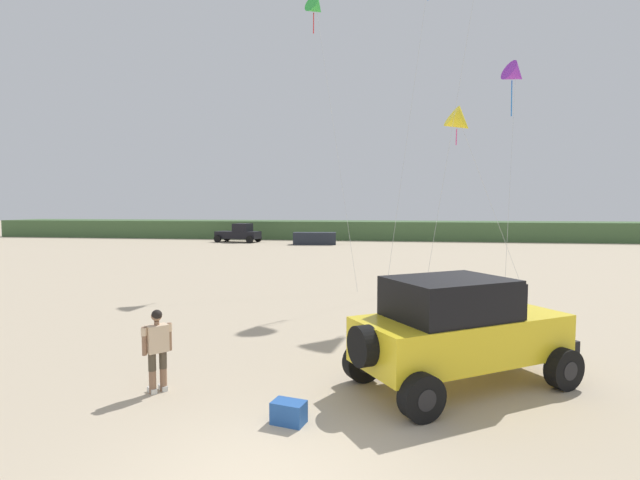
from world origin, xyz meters
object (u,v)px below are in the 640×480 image
cooler_box (289,412)px  kite_white_parafoil (316,8)px  distant_pickup (239,233)px  distant_sedan (315,238)px  kite_black_sled (460,122)px  person_watching (157,346)px  kite_yellow_diamond (516,75)px  jeep (459,329)px

cooler_box → kite_white_parafoil: bearing=110.5°
distant_pickup → kite_white_parafoil: (12.04, -22.62, 13.27)m
distant_sedan → kite_black_sled: size_ratio=0.51×
distant_pickup → person_watching: bearing=-73.6°
kite_white_parafoil → kite_black_sled: bearing=-24.7°
cooler_box → kite_black_sled: (4.61, 14.54, 7.29)m
person_watching → kite_yellow_diamond: size_ratio=0.15×
distant_pickup → cooler_box: bearing=-70.3°
cooler_box → kite_black_sled: size_ratio=0.07×
person_watching → distant_pickup: size_ratio=0.35×
kite_black_sled → kite_white_parafoil: bearing=155.3°
distant_sedan → kite_white_parafoil: (3.61, -20.75, 13.61)m
kite_yellow_diamond → kite_black_sled: bearing=-143.1°
kite_white_parafoil → jeep: bearing=-70.4°
person_watching → distant_sedan: 37.74m
cooler_box → kite_yellow_diamond: size_ratio=0.05×
kite_black_sled → kite_yellow_diamond: 4.31m
jeep → person_watching: jeep is taller
kite_black_sled → kite_white_parafoil: 10.28m
cooler_box → distant_sedan: 39.02m
kite_yellow_diamond → person_watching: bearing=-123.2°
jeep → kite_black_sled: (1.52, 12.32, 6.28)m
kite_yellow_diamond → kite_white_parafoil: bearing=173.3°
person_watching → cooler_box: size_ratio=2.98×
person_watching → distant_sedan: person_watching is taller
cooler_box → person_watching: bearing=174.6°
kite_yellow_diamond → kite_white_parafoil: size_ratio=0.73×
jeep → distant_pickup: size_ratio=1.03×
cooler_box → kite_yellow_diamond: (7.40, 16.64, 9.83)m
kite_yellow_diamond → distant_pickup: bearing=132.6°
jeep → distant_sedan: bearing=104.2°
jeep → kite_black_sled: bearing=83.0°
jeep → kite_yellow_diamond: size_ratio=0.46×
kite_black_sled → kite_white_parafoil: size_ratio=0.56×
distant_pickup → kite_black_sled: 32.83m
jeep → distant_sedan: 37.47m
jeep → cooler_box: size_ratio=8.83×
kite_black_sled → distant_pickup: bearing=126.4°
jeep → distant_sedan: (-9.16, 36.32, -0.60)m
kite_white_parafoil → cooler_box: bearing=-82.1°
person_watching → cooler_box: person_watching is taller
kite_yellow_diamond → distant_sedan: bearing=121.6°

